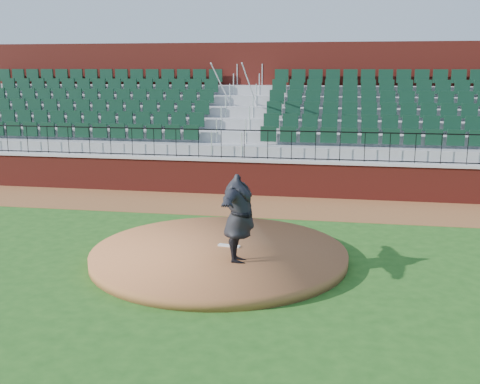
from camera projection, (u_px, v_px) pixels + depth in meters
name	position (u px, v px, depth m)	size (l,w,h in m)	color
ground	(229.00, 258.00, 13.65)	(90.00, 90.00, 0.00)	#1F4E16
warning_track	(261.00, 206.00, 18.84)	(34.00, 3.20, 0.01)	brown
field_wall	(267.00, 179.00, 20.25)	(34.00, 0.35, 1.20)	maroon
wall_cap	(268.00, 161.00, 20.11)	(34.00, 0.45, 0.10)	#B7B7B7
wall_railing	(268.00, 145.00, 20.00)	(34.00, 0.05, 1.00)	black
seating_stands	(277.00, 123.00, 22.51)	(34.00, 5.10, 4.60)	gray
concourse_wall	(284.00, 107.00, 25.11)	(34.00, 0.50, 5.50)	maroon
pitchers_mound	(219.00, 255.00, 13.54)	(6.02, 6.02, 0.25)	brown
pitching_rubber	(229.00, 246.00, 13.75)	(0.53, 0.13, 0.04)	white
pitcher	(239.00, 218.00, 12.47)	(2.43, 0.66, 1.97)	black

